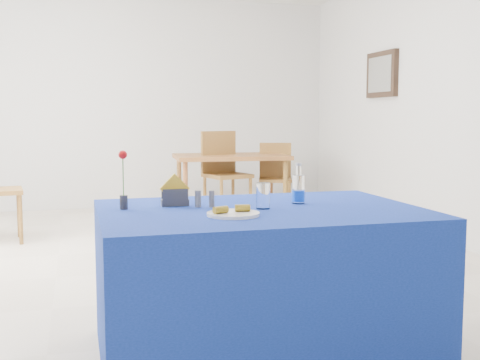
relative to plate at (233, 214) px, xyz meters
name	(u,v)px	position (x,y,z in m)	size (l,w,h in m)	color
floor	(199,268)	(0.24, 2.01, -0.77)	(7.00, 7.00, 0.00)	beige
room_shell	(197,48)	(0.24, 2.01, 0.98)	(7.00, 7.00, 7.00)	silver
picture_frame	(382,74)	(2.71, 3.61, 0.93)	(0.06, 0.64, 0.52)	black
picture_art	(380,74)	(2.68, 3.61, 0.93)	(0.02, 0.52, 0.40)	#998C66
plate	(233,214)	(0.00, 0.00, 0.00)	(0.25, 0.25, 0.01)	white
drinking_glass	(263,196)	(0.20, 0.17, 0.06)	(0.07, 0.07, 0.13)	white
salt_shaker	(198,199)	(-0.11, 0.30, 0.04)	(0.03, 0.03, 0.09)	slate
pepper_shaker	(212,199)	(-0.04, 0.28, 0.04)	(0.03, 0.03, 0.09)	slate
blue_table	(261,282)	(0.19, 0.18, -0.39)	(1.60, 1.10, 0.76)	navy
water_bottle	(298,190)	(0.43, 0.29, 0.06)	(0.07, 0.07, 0.21)	white
napkin_holder	(175,196)	(-0.21, 0.38, 0.04)	(0.16, 0.06, 0.17)	#3C3B41
rose_vase	(123,182)	(-0.48, 0.33, 0.13)	(0.04, 0.04, 0.29)	#29292F
oak_table	(231,161)	(1.14, 4.45, -0.09)	(1.41, 0.96, 0.76)	#96632B
chair_bg_left	(223,168)	(1.02, 4.36, -0.16)	(0.58, 0.58, 1.04)	olive
chair_bg_right	(275,173)	(1.71, 4.43, -0.25)	(0.50, 0.50, 0.89)	olive
banana_pieces	(232,209)	(-0.01, 0.00, 0.02)	(0.19, 0.08, 0.03)	gold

